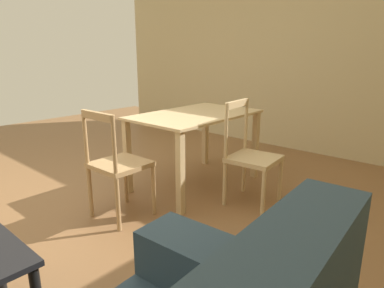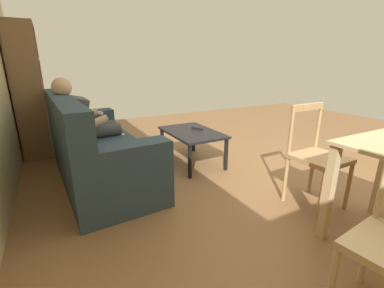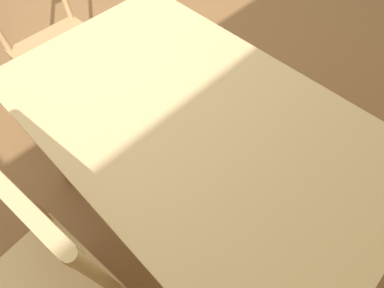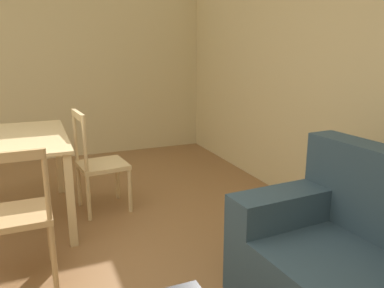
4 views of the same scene
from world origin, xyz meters
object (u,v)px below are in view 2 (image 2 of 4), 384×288
at_px(person_lounging, 88,124).
at_px(dining_chair_facing_couch, 317,157).
at_px(tv_remote, 197,128).
at_px(bookshelf, 31,103).
at_px(couch, 93,150).
at_px(coffee_table, 192,136).

xyz_separation_m(person_lounging, dining_chair_facing_couch, (-1.84, -1.71, -0.13)).
distance_m(tv_remote, dining_chair_facing_couch, 1.58).
height_order(tv_remote, bookshelf, bookshelf).
bearing_deg(bookshelf, dining_chair_facing_couch, -142.18).
relative_size(tv_remote, bookshelf, 0.09).
height_order(couch, bookshelf, bookshelf).
xyz_separation_m(couch, coffee_table, (-0.09, -1.22, 0.03)).
height_order(tv_remote, dining_chair_facing_couch, dining_chair_facing_couch).
bearing_deg(person_lounging, coffee_table, -107.42).
xyz_separation_m(tv_remote, dining_chair_facing_couch, (-1.53, -0.39, 0.02)).
bearing_deg(tv_remote, bookshelf, -57.63).
bearing_deg(couch, dining_chair_facing_couch, -132.20).
distance_m(person_lounging, tv_remote, 1.37).
xyz_separation_m(person_lounging, coffee_table, (-0.38, -1.21, -0.22)).
xyz_separation_m(person_lounging, tv_remote, (-0.31, -1.33, -0.14)).
distance_m(couch, person_lounging, 0.38).
bearing_deg(couch, tv_remote, -91.11).
height_order(couch, coffee_table, couch).
height_order(person_lounging, tv_remote, person_lounging).
bearing_deg(dining_chair_facing_couch, tv_remote, 14.12).
distance_m(couch, coffee_table, 1.22).
height_order(person_lounging, dining_chair_facing_couch, person_lounging).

